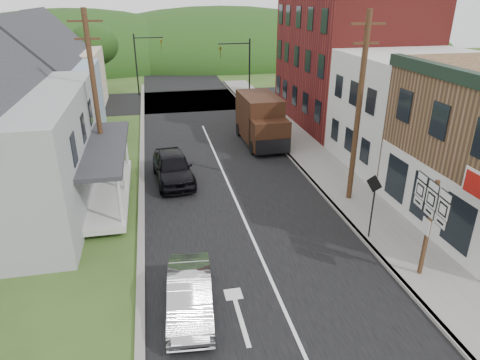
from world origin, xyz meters
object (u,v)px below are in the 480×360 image
silver_sedan (190,295)px  dark_sedan (173,167)px  route_sign_cluster (429,215)px  warning_sign (373,198)px  delivery_van (261,120)px

silver_sedan → dark_sedan: bearing=94.2°
route_sign_cluster → warning_sign: size_ratio=1.31×
silver_sedan → delivery_van: size_ratio=0.68×
dark_sedan → route_sign_cluster: (8.26, -10.61, 1.74)m
dark_sedan → route_sign_cluster: bearing=-56.8°
dark_sedan → route_sign_cluster: 13.56m
route_sign_cluster → warning_sign: bearing=107.3°
delivery_van → route_sign_cluster: 16.10m
dark_sedan → warning_sign: 11.04m
dark_sedan → delivery_van: bearing=35.4°
silver_sedan → delivery_van: (6.45, 16.14, 0.99)m
dark_sedan → warning_sign: (7.68, -7.84, 1.14)m
delivery_van → warning_sign: (1.34, -13.19, 0.31)m
silver_sedan → warning_sign: 8.44m
dark_sedan → silver_sedan: bearing=-95.4°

